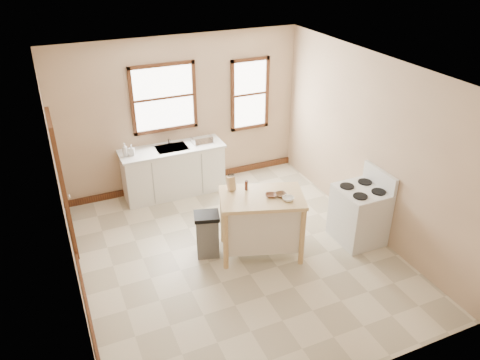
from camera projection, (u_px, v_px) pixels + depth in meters
name	position (u px, v px, depth m)	size (l,w,h in m)	color
floor	(236.00, 255.00, 7.06)	(5.00, 5.00, 0.00)	beige
ceiling	(236.00, 72.00, 5.73)	(5.00, 5.00, 0.00)	white
wall_back	(181.00, 114.00, 8.41)	(4.50, 0.04, 2.80)	tan
wall_left	(64.00, 208.00, 5.60)	(0.04, 5.00, 2.80)	tan
wall_right	(370.00, 146.00, 7.19)	(0.04, 5.00, 2.80)	tan
window_main	(164.00, 98.00, 8.12)	(1.17, 0.06, 1.22)	#3E1C11
window_side	(250.00, 94.00, 8.78)	(0.77, 0.06, 1.37)	#3E1C11
door_left	(62.00, 185.00, 6.83)	(0.06, 0.90, 2.10)	#3E1C11
baseboard_back	(186.00, 180.00, 9.02)	(4.50, 0.04, 0.12)	#3E1C11
baseboard_left	(84.00, 293.00, 6.25)	(0.04, 5.00, 0.12)	#3E1C11
sink_counter	(173.00, 171.00, 8.51)	(1.86, 0.62, 0.92)	silver
faucet	(168.00, 138.00, 8.38)	(0.03, 0.03, 0.22)	silver
soap_bottle_a	(125.00, 150.00, 7.93)	(0.09, 0.09, 0.24)	#B2B2B2
soap_bottle_b	(132.00, 150.00, 7.98)	(0.09, 0.09, 0.19)	#B2B2B2
dish_rack	(202.00, 140.00, 8.47)	(0.37, 0.28, 0.09)	silver
kitchen_island	(261.00, 225.00, 6.91)	(1.20, 0.76, 0.98)	tan
knife_block	(231.00, 184.00, 6.78)	(0.10, 0.10, 0.20)	tan
pepper_grinder	(246.00, 185.00, 6.80)	(0.04, 0.04, 0.15)	#411C11
bowl_a	(271.00, 195.00, 6.65)	(0.16, 0.16, 0.04)	brown
bowl_b	(281.00, 195.00, 6.67)	(0.16, 0.16, 0.04)	brown
bowl_c	(288.00, 199.00, 6.56)	(0.16, 0.16, 0.05)	white
trash_bin	(207.00, 235.00, 6.92)	(0.36, 0.31, 0.71)	#5D5C5B
gas_stove	(360.00, 207.00, 7.16)	(0.72, 0.73, 1.17)	silver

